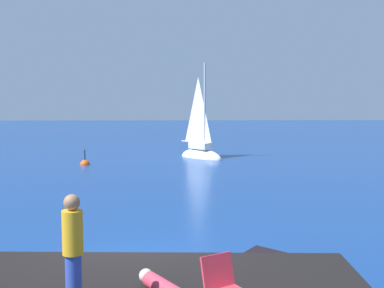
% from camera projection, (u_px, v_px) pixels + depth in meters
% --- Properties ---
extents(ground_plane, '(160.00, 160.00, 0.00)m').
position_uv_depth(ground_plane, '(137.00, 268.00, 10.22)').
color(ground_plane, navy).
extents(boulder_inland, '(2.04, 1.95, 0.95)m').
position_uv_depth(boulder_inland, '(277.00, 282.00, 9.41)').
color(boulder_inland, black).
rests_on(boulder_inland, ground).
extents(sailboat_near, '(3.20, 3.43, 6.66)m').
position_uv_depth(sailboat_near, '(201.00, 152.00, 30.04)').
color(sailboat_near, white).
rests_on(sailboat_near, ground).
extents(person_standing, '(0.28, 0.28, 1.62)m').
position_uv_depth(person_standing, '(73.00, 249.00, 6.30)').
color(person_standing, '#334CB2').
rests_on(person_standing, shore_ledge).
extents(beach_chair, '(0.71, 0.75, 0.80)m').
position_uv_depth(beach_chair, '(224.00, 284.00, 6.18)').
color(beach_chair, '#E03342').
rests_on(beach_chair, shore_ledge).
extents(marker_buoy, '(0.56, 0.56, 1.13)m').
position_uv_depth(marker_buoy, '(85.00, 165.00, 26.88)').
color(marker_buoy, '#EA5114').
rests_on(marker_buoy, ground).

